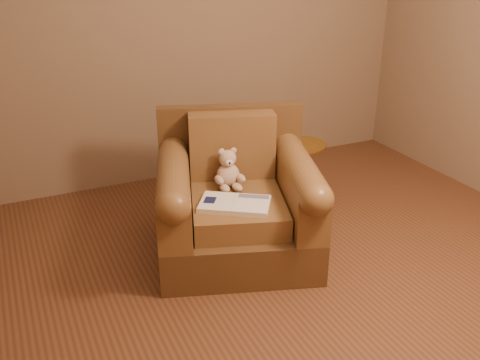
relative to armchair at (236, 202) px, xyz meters
name	(u,v)px	position (x,y,z in m)	size (l,w,h in m)	color
floor	(311,291)	(0.20, -0.63, -0.34)	(4.00, 4.00, 0.00)	brown
armchair	(236,202)	(0.00, 0.00, 0.00)	(1.23, 1.20, 0.88)	#55381C
teddy_bear	(228,172)	(-0.01, 0.09, 0.18)	(0.19, 0.22, 0.26)	tan
guidebook	(235,204)	(-0.10, -0.19, 0.10)	(0.49, 0.44, 0.03)	beige
side_table	(301,172)	(0.73, 0.39, -0.07)	(0.36, 0.36, 0.50)	gold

